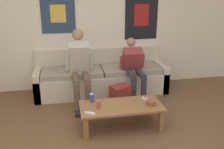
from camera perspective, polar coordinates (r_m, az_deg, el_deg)
The scene contains 11 objects.
wall_back at distance 4.95m, azimuth -6.58°, elevation 11.38°, with size 10.00×0.07×2.55m.
couch at distance 4.85m, azimuth -2.44°, elevation -0.77°, with size 2.49×0.75×0.81m.
coffee_table at distance 3.63m, azimuth 2.09°, elevation -7.82°, with size 1.18×0.55×0.34m.
person_seated_adult at distance 4.33m, azimuth -7.40°, elevation 2.19°, with size 0.47×0.95×1.26m.
person_seated_teen at distance 4.51m, azimuth 5.05°, elevation 1.71°, with size 0.47×0.85×1.07m.
backpack at distance 4.24m, azimuth 2.00°, elevation -5.22°, with size 0.38×0.35×0.39m.
ceramic_bowl at distance 3.64m, azimuth 8.91°, elevation -6.27°, with size 0.14×0.14×0.07m.
pillar_candle at distance 3.51m, azimuth -3.11°, elevation -6.83°, with size 0.07×0.07×0.11m.
drink_can_blue at distance 3.69m, azimuth -4.63°, elevation -5.34°, with size 0.07×0.07×0.12m.
game_controller_near_left at distance 3.37m, azimuth -5.11°, elevation -8.79°, with size 0.14×0.10×0.03m.
game_controller_near_right at distance 3.79m, azimuth 7.81°, elevation -5.62°, with size 0.10×0.14×0.03m.
Camera 1 is at (-0.37, -2.29, 1.93)m, focal length 40.00 mm.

